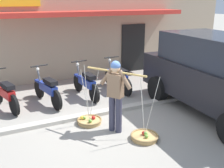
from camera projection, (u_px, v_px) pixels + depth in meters
name	position (u px, v px, depth m)	size (l,w,h in m)	color
ground_plane	(107.00, 126.00, 6.56)	(90.00, 90.00, 0.00)	gray
sidewalk_curb	(96.00, 114.00, 7.15)	(20.00, 0.24, 0.10)	#AEA89C
fruit_vendor	(115.00, 92.00, 6.02)	(0.84, 1.31, 1.70)	#38384C
fruit_basket_left_side	(144.00, 136.00, 5.91)	(0.63, 0.63, 1.45)	tan
fruit_basket_right_side	(89.00, 120.00, 6.67)	(0.63, 0.63, 1.45)	tan
motorcycle_nearest_shop	(5.00, 94.00, 7.45)	(0.65, 1.78, 1.09)	black
motorcycle_second_in_row	(47.00, 89.00, 7.82)	(0.56, 1.80, 1.09)	black
motorcycle_third_in_row	(86.00, 83.00, 8.38)	(0.54, 1.82, 1.09)	black
motorcycle_end_of_row	(118.00, 78.00, 8.97)	(0.54, 1.82, 1.09)	black
parked_truck	(222.00, 74.00, 6.92)	(2.33, 4.89, 2.10)	black
storefront_building	(70.00, 19.00, 12.33)	(13.00, 6.00, 4.20)	tan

